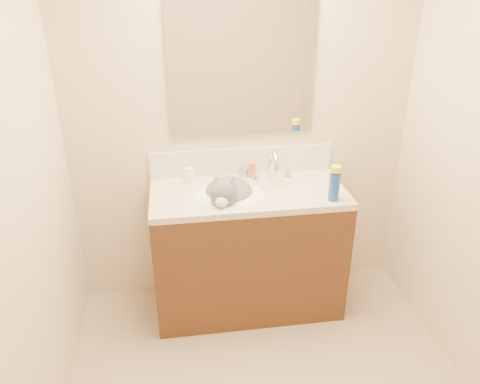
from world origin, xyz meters
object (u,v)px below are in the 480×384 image
object	(u,v)px
basin	(230,204)
silver_jar	(244,172)
amber_bottle	(252,170)
vanity_cabinet	(248,252)
pill_bottle	(190,175)
cat	(228,196)
faucet	(273,168)
spray_can	(334,187)

from	to	relation	value
basin	silver_jar	distance (m)	0.29
basin	amber_bottle	bearing A→B (deg)	51.36
vanity_cabinet	pill_bottle	bearing A→B (deg)	154.21
basin	pill_bottle	size ratio (longest dim) A/B	4.41
amber_bottle	cat	bearing A→B (deg)	-132.38
basin	faucet	size ratio (longest dim) A/B	1.61
pill_bottle	spray_can	world-z (taller)	spray_can
vanity_cabinet	amber_bottle	xyz separation A→B (m)	(0.06, 0.19, 0.50)
cat	amber_bottle	bearing A→B (deg)	65.45
silver_jar	spray_can	xyz separation A→B (m)	(0.47, -0.41, 0.05)
vanity_cabinet	amber_bottle	distance (m)	0.54
pill_bottle	silver_jar	bearing A→B (deg)	7.63
faucet	cat	xyz separation A→B (m)	(-0.31, -0.15, -0.11)
vanity_cabinet	faucet	world-z (taller)	faucet
vanity_cabinet	silver_jar	distance (m)	0.53
vanity_cabinet	basin	distance (m)	0.40
cat	spray_can	size ratio (longest dim) A/B	2.75
silver_jar	amber_bottle	size ratio (longest dim) A/B	0.59
pill_bottle	spray_can	distance (m)	0.90
basin	cat	distance (m)	0.05
faucet	spray_can	world-z (taller)	faucet
basin	spray_can	size ratio (longest dim) A/B	2.64
basin	amber_bottle	xyz separation A→B (m)	(0.18, 0.22, 0.12)
basin	pill_bottle	distance (m)	0.33
vanity_cabinet	amber_bottle	bearing A→B (deg)	73.75
pill_bottle	amber_bottle	bearing A→B (deg)	2.81
basin	faucet	xyz separation A→B (m)	(0.30, 0.17, 0.16)
vanity_cabinet	basin	bearing A→B (deg)	-165.96
pill_bottle	silver_jar	distance (m)	0.36
faucet	pill_bottle	size ratio (longest dim) A/B	2.74
spray_can	amber_bottle	bearing A→B (deg)	137.50
pill_bottle	amber_bottle	world-z (taller)	amber_bottle
vanity_cabinet	faucet	xyz separation A→B (m)	(0.18, 0.14, 0.54)
vanity_cabinet	spray_can	xyz separation A→B (m)	(0.47, -0.19, 0.54)
basin	amber_bottle	distance (m)	0.31
silver_jar	spray_can	bearing A→B (deg)	-41.27
cat	pill_bottle	xyz separation A→B (m)	(-0.22, 0.18, 0.07)
basin	cat	size ratio (longest dim) A/B	0.96
pill_bottle	amber_bottle	distance (m)	0.41
cat	pill_bottle	size ratio (longest dim) A/B	4.59
faucet	cat	bearing A→B (deg)	-154.46
vanity_cabinet	silver_jar	size ratio (longest dim) A/B	18.98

